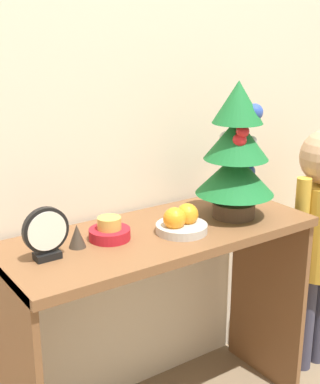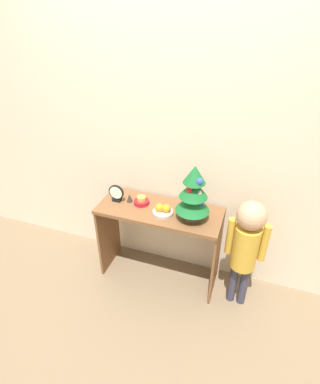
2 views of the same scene
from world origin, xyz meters
name	(u,v)px [view 1 (image 1 of 2)]	position (x,y,z in m)	size (l,w,h in m)	color
back_wall	(117,54)	(0.00, 0.45, 1.25)	(7.00, 0.05, 2.50)	beige
console_table	(161,281)	(0.00, 0.20, 0.55)	(1.01, 0.41, 0.72)	brown
mini_tree	(236,152)	(0.27, 0.17, 0.95)	(0.26, 0.26, 0.45)	#4C3828
fruit_bowl	(181,222)	(0.04, 0.15, 0.76)	(0.16, 0.16, 0.09)	#B7B2A8
singing_bowl	(110,231)	(-0.17, 0.23, 0.75)	(0.12, 0.12, 0.07)	#AD1923
desk_clock	(46,234)	(-0.38, 0.20, 0.80)	(0.13, 0.04, 0.15)	black
figurine	(77,236)	(-0.27, 0.23, 0.76)	(0.05, 0.05, 0.07)	#382D23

